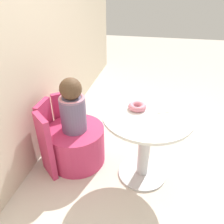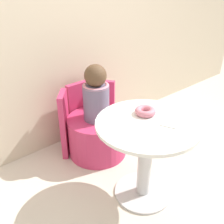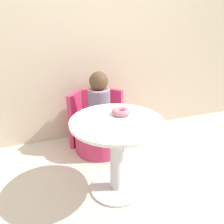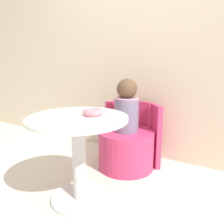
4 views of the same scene
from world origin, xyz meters
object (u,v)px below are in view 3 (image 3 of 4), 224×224
object	(u,v)px
tub_chair	(100,134)
child_figure	(99,97)
donut	(120,112)
round_table	(117,143)

from	to	relation	value
tub_chair	child_figure	bearing A→B (deg)	95.36
tub_chair	donut	world-z (taller)	donut
round_table	child_figure	xyz separation A→B (m)	(0.06, 0.67, 0.17)
tub_chair	child_figure	world-z (taller)	child_figure
round_table	donut	distance (m)	0.25
child_figure	donut	bearing A→B (deg)	-88.86
tub_chair	donut	bearing A→B (deg)	-88.86
donut	child_figure	bearing A→B (deg)	91.14
tub_chair	child_figure	size ratio (longest dim) A/B	1.08
round_table	donut	xyz separation A→B (m)	(0.07, 0.09, 0.23)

